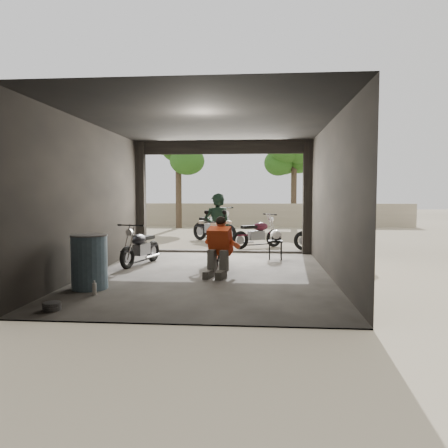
% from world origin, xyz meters
% --- Properties ---
extents(ground, '(80.00, 80.00, 0.00)m').
position_xyz_m(ground, '(0.00, 0.00, 0.00)').
color(ground, '#7A6D56').
rests_on(ground, ground).
extents(garage, '(7.00, 7.13, 3.20)m').
position_xyz_m(garage, '(0.00, 0.55, 1.28)').
color(garage, '#2D2B28').
rests_on(garage, ground).
extents(boundary_wall, '(18.00, 0.30, 1.20)m').
position_xyz_m(boundary_wall, '(0.00, 14.00, 0.60)').
color(boundary_wall, gray).
rests_on(boundary_wall, ground).
extents(tree_left, '(2.20, 2.20, 5.60)m').
position_xyz_m(tree_left, '(-3.00, 12.50, 3.99)').
color(tree_left, '#382B1E').
rests_on(tree_left, ground).
extents(tree_right, '(2.20, 2.20, 5.00)m').
position_xyz_m(tree_right, '(2.80, 14.00, 3.56)').
color(tree_right, '#382B1E').
rests_on(tree_right, ground).
extents(main_bike, '(0.75, 1.70, 1.12)m').
position_xyz_m(main_bike, '(0.09, 1.13, 0.56)').
color(main_bike, white).
rests_on(main_bike, ground).
extents(left_bike, '(0.98, 1.61, 1.02)m').
position_xyz_m(left_bike, '(-1.78, 1.13, 0.51)').
color(left_bike, black).
rests_on(left_bike, ground).
extents(outside_bike_a, '(1.92, 1.76, 1.25)m').
position_xyz_m(outside_bike_a, '(-0.58, 6.39, 0.63)').
color(outside_bike_a, black).
rests_on(outside_bike_a, ground).
extents(outside_bike_b, '(1.69, 1.43, 1.08)m').
position_xyz_m(outside_bike_b, '(0.99, 4.66, 0.54)').
color(outside_bike_b, '#45101F').
rests_on(outside_bike_b, ground).
extents(outside_bike_c, '(1.81, 1.13, 1.14)m').
position_xyz_m(outside_bike_c, '(3.02, 3.97, 0.57)').
color(outside_bike_c, black).
rests_on(outside_bike_c, ground).
extents(rider, '(0.68, 0.50, 1.73)m').
position_xyz_m(rider, '(0.04, 1.44, 0.86)').
color(rider, black).
rests_on(rider, ground).
extents(mechanic, '(0.78, 0.95, 1.21)m').
position_xyz_m(mechanic, '(0.21, -0.21, 0.60)').
color(mechanic, '#E14A1E').
rests_on(mechanic, ground).
extents(stool, '(0.36, 0.36, 0.50)m').
position_xyz_m(stool, '(1.46, 2.30, 0.43)').
color(stool, black).
rests_on(stool, ground).
extents(helmet, '(0.34, 0.35, 0.28)m').
position_xyz_m(helmet, '(1.48, 2.30, 0.64)').
color(helmet, white).
rests_on(helmet, stool).
extents(oil_drum, '(0.81, 0.81, 0.98)m').
position_xyz_m(oil_drum, '(-1.96, -1.54, 0.49)').
color(oil_drum, slate).
rests_on(oil_drum, ground).
extents(sign_post, '(0.87, 0.08, 2.60)m').
position_xyz_m(sign_post, '(3.30, 3.57, 1.77)').
color(sign_post, black).
rests_on(sign_post, ground).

